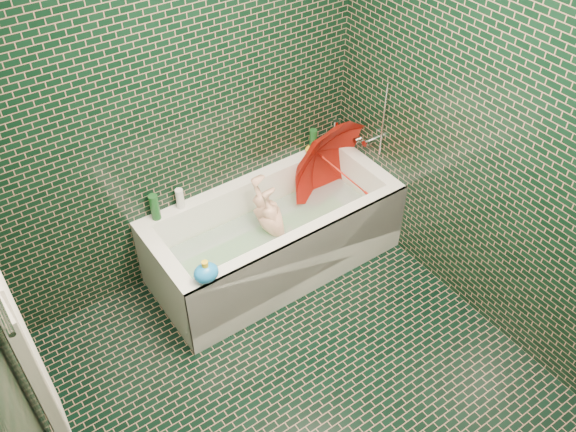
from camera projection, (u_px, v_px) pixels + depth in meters
floor at (309, 399)px, 3.56m from camera, size 2.80×2.80×0.00m
wall_back at (172, 109)px, 3.57m from camera, size 2.80×0.00×2.80m
wall_left at (23, 395)px, 2.17m from camera, size 0.00×2.80×2.80m
wall_right at (509, 149)px, 3.27m from camera, size 0.00×2.80×2.80m
bathtub at (276, 243)px, 4.22m from camera, size 1.70×0.75×0.55m
bath_mat at (274, 247)px, 4.27m from camera, size 1.35×0.47×0.01m
water at (274, 232)px, 4.17m from camera, size 1.48×0.53×0.00m
towel at (36, 375)px, 2.48m from camera, size 0.08×0.44×1.12m
faucet at (371, 136)px, 4.20m from camera, size 0.18×0.19×0.55m
child at (276, 229)px, 4.18m from camera, size 0.91×0.47×0.38m
umbrella at (343, 174)px, 4.24m from camera, size 0.86×0.85×0.82m
soap_bottle_a at (341, 143)px, 4.52m from camera, size 0.12×0.12×0.26m
soap_bottle_b at (337, 144)px, 4.51m from camera, size 0.10×0.10×0.21m
soap_bottle_c at (332, 144)px, 4.52m from camera, size 0.16×0.16×0.18m
bottle_right_tall at (313, 141)px, 4.37m from camera, size 0.07×0.07×0.20m
bottle_right_pump at (336, 131)px, 4.48m from camera, size 0.06×0.06×0.18m
bottle_left_tall at (155, 207)px, 3.84m from camera, size 0.06×0.06×0.19m
bottle_left_short at (180, 199)px, 3.93m from camera, size 0.05×0.05×0.15m
rubber_duck at (312, 148)px, 4.40m from camera, size 0.12×0.09×0.09m
bath_toy at (206, 273)px, 3.46m from camera, size 0.15×0.13×0.15m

